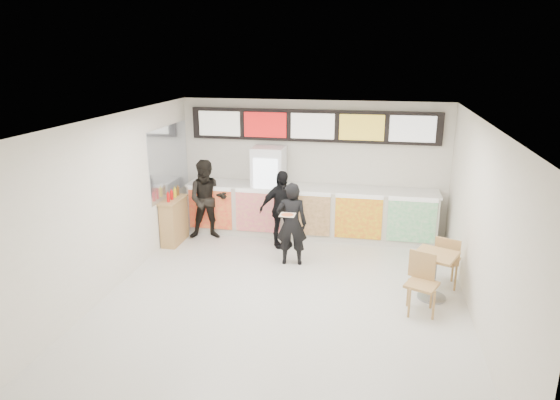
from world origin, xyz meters
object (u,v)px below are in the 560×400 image
(drinks_fridge, at_px, (269,191))
(customer_mid, at_px, (281,209))
(service_counter, at_px, (309,212))
(customer_left, at_px, (207,200))
(customer_main, at_px, (292,224))
(cafe_table, at_px, (434,267))
(condiment_ledge, at_px, (174,220))

(drinks_fridge, distance_m, customer_mid, 0.87)
(service_counter, bearing_deg, customer_left, -165.78)
(customer_main, xyz_separation_m, customer_mid, (-0.37, 0.88, 0.00))
(customer_mid, bearing_deg, customer_left, 141.33)
(drinks_fridge, distance_m, cafe_table, 4.28)
(customer_mid, relative_size, condiment_ledge, 1.40)
(drinks_fridge, xyz_separation_m, customer_main, (0.80, -1.61, -0.18))
(customer_main, relative_size, customer_mid, 1.00)
(service_counter, distance_m, customer_left, 2.28)
(cafe_table, xyz_separation_m, condiment_ledge, (-5.27, 1.61, -0.06))
(cafe_table, distance_m, condiment_ledge, 5.51)
(customer_main, bearing_deg, customer_left, -34.34)
(customer_left, height_order, customer_mid, customer_left)
(drinks_fridge, xyz_separation_m, customer_mid, (0.43, -0.73, -0.18))
(service_counter, bearing_deg, cafe_table, -46.45)
(customer_main, xyz_separation_m, condiment_ledge, (-2.69, 0.63, -0.32))
(condiment_ledge, bearing_deg, service_counter, 18.89)
(service_counter, relative_size, customer_main, 3.38)
(drinks_fridge, distance_m, customer_left, 1.39)
(drinks_fridge, height_order, customer_mid, drinks_fridge)
(customer_mid, bearing_deg, drinks_fridge, 87.08)
(cafe_table, relative_size, condiment_ledge, 1.44)
(drinks_fridge, bearing_deg, cafe_table, -37.45)
(customer_left, bearing_deg, drinks_fridge, 9.53)
(cafe_table, bearing_deg, condiment_ledge, -173.82)
(customer_main, relative_size, customer_left, 0.93)
(cafe_table, bearing_deg, customer_left, 179.65)
(drinks_fridge, bearing_deg, customer_left, -155.54)
(cafe_table, bearing_deg, drinks_fridge, 165.72)
(customer_main, xyz_separation_m, cafe_table, (2.58, -0.98, -0.26))
(service_counter, bearing_deg, condiment_ledge, -161.11)
(customer_left, distance_m, customer_mid, 1.69)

